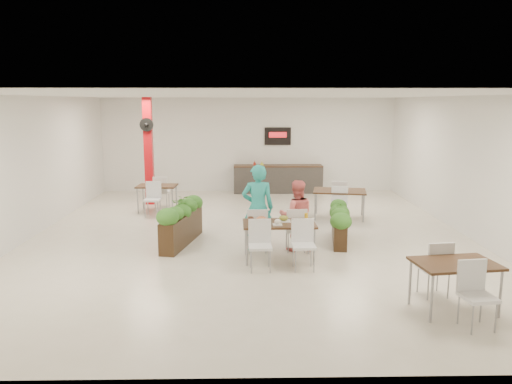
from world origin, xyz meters
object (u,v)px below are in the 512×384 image
at_px(red_column, 149,150).
at_px(side_table_c, 455,271).
at_px(service_counter, 278,178).
at_px(main_table, 279,228).
at_px(diner_woman, 296,216).
at_px(planter_left, 182,220).
at_px(planter_right, 339,221).
at_px(side_table_a, 157,190).
at_px(diner_man, 258,208).
at_px(side_table_b, 340,194).

height_order(red_column, side_table_c, red_column).
xyz_separation_m(service_counter, main_table, (-0.46, -7.41, 0.14)).
bearing_deg(diner_woman, planter_left, -13.77).
bearing_deg(side_table_c, red_column, 118.97).
distance_m(planter_right, side_table_a, 5.58).
relative_size(side_table_a, side_table_c, 0.99).
relative_size(service_counter, side_table_c, 1.81).
xyz_separation_m(planter_left, planter_right, (3.46, 0.09, -0.04)).
bearing_deg(diner_man, main_table, 119.26).
distance_m(main_table, planter_left, 2.36).
bearing_deg(diner_woman, side_table_c, 121.46).
xyz_separation_m(red_column, main_table, (3.54, -5.54, -1.01)).
bearing_deg(side_table_b, planter_right, -89.99).
bearing_deg(service_counter, side_table_a, -140.91).
xyz_separation_m(planter_right, side_table_a, (-4.57, 3.21, 0.14)).
height_order(red_column, diner_man, red_column).
bearing_deg(side_table_a, side_table_b, -7.56).
distance_m(diner_man, planter_right, 1.97).
height_order(planter_left, side_table_a, planter_left).
bearing_deg(side_table_b, diner_woman, -105.84).
bearing_deg(red_column, diner_woman, -51.05).
bearing_deg(diner_woman, red_column, -52.58).
height_order(red_column, diner_woman, red_column).
height_order(main_table, diner_man, diner_man).
xyz_separation_m(red_column, service_counter, (4.00, 1.86, -1.15)).
relative_size(service_counter, planter_left, 1.47).
bearing_deg(diner_man, service_counter, -98.68).
distance_m(side_table_a, side_table_b, 5.08).
bearing_deg(side_table_c, side_table_b, 87.74).
bearing_deg(planter_left, diner_woman, -12.23).
xyz_separation_m(main_table, planter_left, (-2.03, 1.19, -0.11)).
xyz_separation_m(diner_man, side_table_c, (2.83, -3.12, -0.28)).
relative_size(main_table, side_table_c, 0.99).
bearing_deg(service_counter, side_table_c, -78.67).
distance_m(diner_woman, planter_left, 2.51).
relative_size(service_counter, side_table_a, 1.83).
bearing_deg(side_table_a, planter_left, -68.72).
bearing_deg(planter_right, planter_left, -178.45).
relative_size(planter_right, side_table_c, 1.03).
bearing_deg(red_column, side_table_c, -53.26).
xyz_separation_m(main_table, side_table_c, (2.44, -2.47, -0.01)).
relative_size(main_table, side_table_a, 1.01).
xyz_separation_m(red_column, planter_left, (1.51, -4.36, -1.12)).
xyz_separation_m(main_table, diner_man, (-0.39, 0.66, 0.27)).
xyz_separation_m(planter_right, side_table_c, (1.01, -3.74, 0.14)).
bearing_deg(side_table_c, planter_left, 132.99).
height_order(diner_man, side_table_a, diner_man).
xyz_separation_m(diner_woman, side_table_c, (2.03, -3.12, -0.12)).
xyz_separation_m(side_table_a, side_table_c, (5.58, -6.95, 0.00)).
relative_size(red_column, side_table_b, 1.92).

